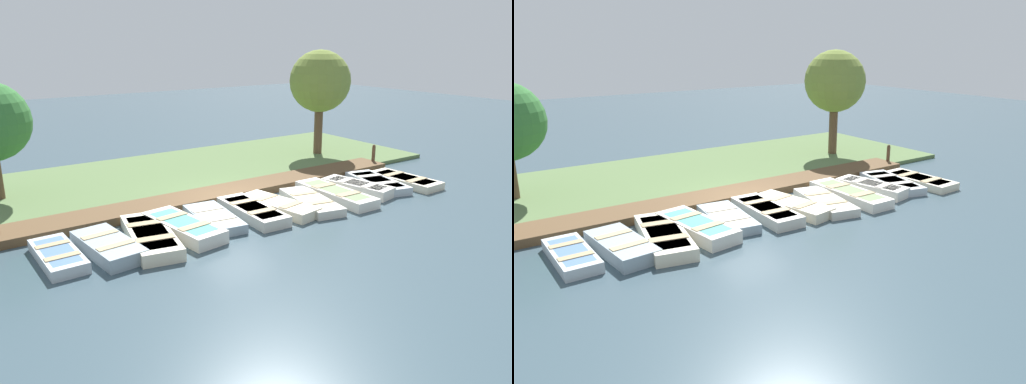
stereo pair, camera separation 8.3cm
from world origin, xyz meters
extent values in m
plane|color=#384C56|center=(0.00, 0.00, 0.00)|extent=(80.00, 80.00, 0.00)
cube|color=#567042|center=(-5.00, 0.00, 0.09)|extent=(8.00, 24.00, 0.18)
cube|color=brown|center=(-1.11, 0.00, 0.14)|extent=(1.52, 17.24, 0.29)
cube|color=#B2BCC1|center=(1.33, -6.61, 0.16)|extent=(2.62, 1.05, 0.32)
cube|color=#4C709E|center=(1.33, -6.61, 0.31)|extent=(2.15, 0.82, 0.03)
cube|color=tan|center=(1.83, -6.60, 0.33)|extent=(0.28, 0.93, 0.03)
cube|color=tan|center=(0.84, -6.62, 0.33)|extent=(0.28, 0.93, 0.03)
cube|color=#8C9EA8|center=(1.60, -5.28, 0.20)|extent=(2.85, 1.42, 0.41)
cube|color=#6B7F51|center=(1.60, -5.28, 0.39)|extent=(2.33, 1.12, 0.03)
cube|color=tan|center=(2.12, -5.23, 0.42)|extent=(0.38, 1.08, 0.03)
cube|color=tan|center=(1.08, -5.34, 0.42)|extent=(0.38, 1.08, 0.03)
cube|color=beige|center=(1.56, -3.98, 0.19)|extent=(3.66, 1.85, 0.39)
cube|color=teal|center=(1.56, -3.98, 0.37)|extent=(2.99, 1.47, 0.03)
cube|color=tan|center=(2.22, -4.10, 0.40)|extent=(0.55, 1.16, 0.03)
cube|color=tan|center=(0.91, -3.85, 0.40)|extent=(0.55, 1.16, 0.03)
cube|color=silver|center=(1.45, -2.83, 0.21)|extent=(3.32, 1.55, 0.41)
cube|color=teal|center=(1.45, -2.83, 0.40)|extent=(2.72, 1.23, 0.03)
cube|color=tan|center=(2.06, -2.75, 0.43)|extent=(0.46, 1.07, 0.03)
cube|color=tan|center=(0.85, -2.91, 0.43)|extent=(0.46, 1.07, 0.03)
cube|color=#8C9EA8|center=(1.20, -1.57, 0.16)|extent=(2.91, 1.54, 0.31)
cube|color=beige|center=(1.20, -1.57, 0.30)|extent=(2.38, 1.21, 0.02)
cube|color=beige|center=(1.72, -1.63, 0.32)|extent=(0.41, 1.13, 0.03)
cube|color=beige|center=(0.67, -1.50, 0.32)|extent=(0.41, 1.13, 0.03)
cube|color=beige|center=(1.39, -0.15, 0.18)|extent=(3.20, 1.22, 0.37)
cube|color=#4C709E|center=(1.39, -0.15, 0.35)|extent=(2.62, 0.96, 0.03)
cube|color=tan|center=(1.99, -0.17, 0.38)|extent=(0.35, 1.02, 0.03)
cube|color=tan|center=(0.79, -0.12, 0.38)|extent=(0.35, 1.02, 0.03)
cube|color=beige|center=(1.42, 0.95, 0.18)|extent=(3.27, 1.64, 0.36)
cube|color=#994C33|center=(1.42, 0.95, 0.34)|extent=(2.67, 1.30, 0.03)
cube|color=tan|center=(2.01, 1.06, 0.37)|extent=(0.49, 1.03, 0.03)
cube|color=tan|center=(0.84, 0.84, 0.37)|extent=(0.49, 1.03, 0.03)
cube|color=beige|center=(1.70, 2.26, 0.16)|extent=(3.24, 1.74, 0.31)
cube|color=beige|center=(1.70, 2.26, 0.30)|extent=(2.65, 1.38, 0.02)
cube|color=tan|center=(2.27, 2.14, 0.32)|extent=(0.51, 1.08, 0.03)
cube|color=tan|center=(1.12, 2.38, 0.32)|extent=(0.51, 1.08, 0.03)
cube|color=silver|center=(1.59, 3.59, 0.18)|extent=(3.58, 1.12, 0.37)
cube|color=#6B7F51|center=(1.59, 3.59, 0.35)|extent=(2.93, 0.88, 0.03)
cube|color=tan|center=(2.27, 3.59, 0.38)|extent=(0.36, 1.01, 0.03)
cube|color=tan|center=(0.91, 3.60, 0.38)|extent=(0.36, 1.01, 0.03)
cube|color=silver|center=(1.46, 4.89, 0.20)|extent=(3.02, 1.55, 0.40)
cube|color=#4C709E|center=(1.46, 4.89, 0.39)|extent=(2.46, 1.23, 0.03)
cube|color=beige|center=(1.99, 5.01, 0.41)|extent=(0.47, 0.93, 0.03)
cube|color=beige|center=(0.92, 4.78, 0.41)|extent=(0.47, 0.93, 0.03)
cube|color=#B2BCC1|center=(1.37, 6.16, 0.16)|extent=(3.25, 1.89, 0.32)
cube|color=beige|center=(1.37, 6.16, 0.30)|extent=(2.65, 1.50, 0.03)
cube|color=beige|center=(1.93, 6.02, 0.33)|extent=(0.55, 1.17, 0.03)
cube|color=beige|center=(0.80, 6.29, 0.33)|extent=(0.55, 1.17, 0.03)
cube|color=beige|center=(1.74, 7.44, 0.15)|extent=(3.11, 1.33, 0.31)
cube|color=beige|center=(1.74, 7.44, 0.29)|extent=(2.55, 1.04, 0.02)
cube|color=tan|center=(2.32, 7.46, 0.32)|extent=(0.35, 1.12, 0.03)
cube|color=tan|center=(1.15, 7.42, 0.32)|extent=(0.35, 1.12, 0.03)
cylinder|color=brown|center=(-1.08, 8.57, 0.49)|extent=(0.16, 0.16, 0.98)
sphere|color=brown|center=(-1.08, 8.57, 1.00)|extent=(0.15, 0.15, 0.15)
cylinder|color=brown|center=(-4.26, 7.86, 1.51)|extent=(0.43, 0.43, 3.01)
sphere|color=olive|center=(-4.26, 7.86, 3.86)|extent=(3.07, 3.07, 3.07)
camera|label=1|loc=(14.81, -9.33, 5.90)|focal=35.00mm
camera|label=2|loc=(14.86, -9.26, 5.90)|focal=35.00mm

